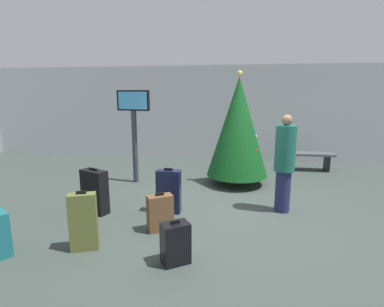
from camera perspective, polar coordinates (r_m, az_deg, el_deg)
name	(u,v)px	position (r m, az deg, el deg)	size (l,w,h in m)	color
ground_plane	(226,211)	(5.36, 6.46, -10.90)	(16.00, 16.00, 0.00)	#38423D
back_wall	(233,113)	(9.30, 7.81, 7.61)	(16.00, 0.20, 2.87)	#B7BCC1
holiday_tree	(238,127)	(6.67, 8.81, 5.03)	(1.35, 1.35, 2.51)	#4C3319
flight_info_kiosk	(134,121)	(6.87, -11.06, 6.13)	(0.78, 0.22, 2.10)	#333338
waiting_bench	(308,157)	(8.57, 21.36, -0.70)	(1.28, 0.44, 0.48)	#4C5159
traveller_0	(285,162)	(5.31, 17.28, -1.52)	(0.36, 0.36, 1.69)	#1E234C
suitcase_0	(175,243)	(3.76, -3.19, -16.74)	(0.40, 0.37, 0.55)	black
suitcase_1	(95,191)	(5.42, -18.11, -6.92)	(0.53, 0.39, 0.79)	black
suitcase_3	(169,191)	(5.17, -4.48, -7.25)	(0.41, 0.18, 0.79)	#141938
suitcase_4	(160,213)	(4.58, -6.13, -11.20)	(0.42, 0.36, 0.59)	brown
suitcase_5	(83,222)	(4.23, -20.08, -12.18)	(0.38, 0.28, 0.81)	#59602D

